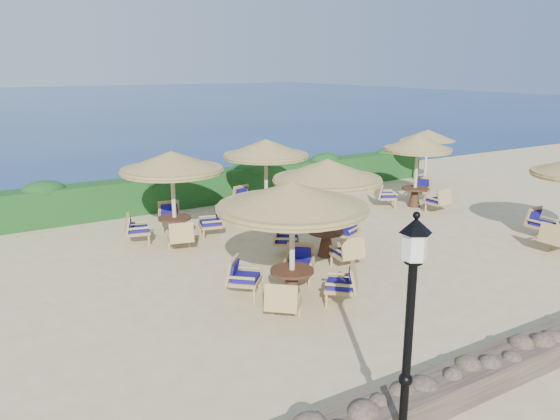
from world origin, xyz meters
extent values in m
plane|color=#CFB983|center=(0.00, 0.00, 0.00)|extent=(120.00, 120.00, 0.00)
plane|color=navy|center=(0.00, 70.00, 0.00)|extent=(160.00, 160.00, 0.00)
cube|color=#133D16|center=(0.00, 7.20, 0.60)|extent=(18.00, 0.90, 1.20)
cylinder|color=black|center=(-4.80, -6.80, 1.55)|extent=(0.11, 0.11, 2.40)
cylinder|color=silver|center=(-4.80, -6.80, 2.98)|extent=(0.30, 0.30, 0.36)
cone|color=black|center=(-4.80, -6.80, 3.22)|extent=(0.40, 0.40, 0.18)
cylinder|color=beige|center=(7.80, 5.20, 1.10)|extent=(0.10, 0.10, 2.20)
cone|color=olive|center=(7.80, 5.20, 2.18)|extent=(2.30, 2.30, 0.45)
cylinder|color=beige|center=(-3.31, -1.77, 1.20)|extent=(0.12, 0.12, 2.40)
cone|color=olive|center=(-3.31, -1.77, 2.38)|extent=(3.27, 3.27, 0.55)
cylinder|color=olive|center=(-3.31, -1.77, 2.10)|extent=(3.20, 3.20, 0.14)
cylinder|color=#452718|center=(-3.31, -1.77, 0.68)|extent=(0.96, 0.96, 0.06)
cone|color=#452718|center=(-3.31, -1.77, 0.33)|extent=(0.44, 0.44, 0.64)
cylinder|color=beige|center=(-0.99, 0.18, 1.20)|extent=(0.12, 0.12, 2.40)
cone|color=olive|center=(-0.99, 0.18, 2.38)|extent=(2.90, 2.90, 0.55)
cylinder|color=olive|center=(-0.99, 0.18, 2.10)|extent=(2.84, 2.84, 0.14)
cylinder|color=#452718|center=(-0.99, 0.18, 0.68)|extent=(0.96, 0.96, 0.06)
cone|color=#452718|center=(-0.99, 0.18, 0.33)|extent=(0.44, 0.44, 0.64)
cylinder|color=beige|center=(-4.00, 3.58, 1.20)|extent=(0.12, 0.12, 2.40)
cone|color=olive|center=(-4.00, 3.58, 2.38)|extent=(2.97, 2.97, 0.55)
cylinder|color=olive|center=(-4.00, 3.58, 2.10)|extent=(2.91, 2.91, 0.14)
cylinder|color=#452718|center=(-4.00, 3.58, 0.68)|extent=(0.96, 0.96, 0.06)
cone|color=#452718|center=(-4.00, 3.58, 0.33)|extent=(0.44, 0.44, 0.64)
cylinder|color=beige|center=(-0.43, 4.43, 1.20)|extent=(0.12, 0.12, 2.40)
cone|color=olive|center=(-0.43, 4.43, 2.38)|extent=(2.85, 2.85, 0.55)
cylinder|color=olive|center=(-0.43, 4.43, 2.10)|extent=(2.79, 2.79, 0.14)
cylinder|color=#452718|center=(-0.43, 4.43, 0.68)|extent=(0.96, 0.96, 0.06)
cone|color=#452718|center=(-0.43, 4.43, 0.33)|extent=(0.44, 0.44, 0.64)
cylinder|color=beige|center=(4.89, 2.85, 1.20)|extent=(0.12, 0.12, 2.40)
cone|color=olive|center=(4.89, 2.85, 2.38)|extent=(2.41, 2.41, 0.55)
cylinder|color=olive|center=(4.89, 2.85, 2.10)|extent=(2.36, 2.36, 0.14)
cylinder|color=#452718|center=(4.89, 2.85, 0.68)|extent=(0.96, 0.96, 0.06)
cone|color=#452718|center=(4.89, 2.85, 0.33)|extent=(0.44, 0.44, 0.64)
camera|label=1|loc=(-9.28, -11.18, 5.02)|focal=35.00mm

